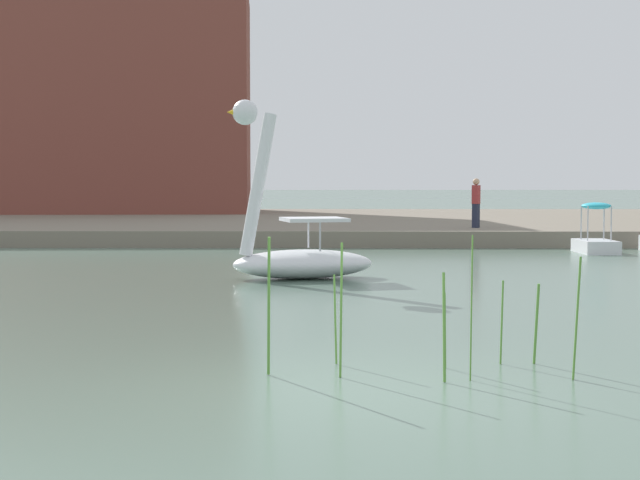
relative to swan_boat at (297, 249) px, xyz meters
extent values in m
plane|color=#567060|center=(0.99, -11.47, -0.65)|extent=(480.17, 480.17, 0.00)
cube|color=slate|center=(0.99, 22.52, -0.38)|extent=(137.04, 25.43, 0.53)
ellipsoid|color=white|center=(0.12, 0.03, -0.33)|extent=(3.33, 2.18, 0.63)
cylinder|color=white|center=(-0.83, -0.21, 1.38)|extent=(0.86, 0.47, 3.05)
sphere|color=white|center=(-1.09, -0.27, 2.91)|extent=(0.65, 0.65, 0.54)
cone|color=yellow|center=(-1.30, -0.32, 2.91)|extent=(0.41, 0.37, 0.30)
cube|color=white|center=(0.36, 0.09, 0.63)|extent=(1.58, 1.54, 0.08)
cylinder|color=silver|center=(0.22, 0.64, 0.30)|extent=(0.04, 0.04, 0.65)
cylinder|color=silver|center=(0.50, -0.46, 0.30)|extent=(0.04, 0.04, 0.65)
cube|color=white|center=(8.47, 7.78, -0.46)|extent=(1.03, 1.83, 0.38)
ellipsoid|color=#2DB7D1|center=(8.47, 7.78, 0.74)|extent=(0.87, 0.90, 0.20)
cylinder|color=#B7B7BF|center=(8.12, 8.13, 0.24)|extent=(0.04, 0.04, 1.00)
cylinder|color=#B7B7BF|center=(8.80, 8.14, 0.24)|extent=(0.04, 0.04, 1.00)
cylinder|color=#B7B7BF|center=(8.14, 7.42, 0.24)|extent=(0.04, 0.04, 1.00)
cylinder|color=#B7B7BF|center=(8.82, 7.44, 0.24)|extent=(0.04, 0.04, 1.00)
cube|color=#23283D|center=(5.61, 12.31, 0.29)|extent=(0.28, 0.28, 0.81)
cube|color=#A53333|center=(5.61, 12.31, 1.01)|extent=(0.31, 0.31, 0.63)
sphere|color=tan|center=(5.61, 12.31, 1.44)|extent=(0.23, 0.23, 0.23)
cube|color=brown|center=(-14.03, 29.36, 5.51)|extent=(21.36, 9.90, 11.26)
cylinder|color=#568E38|center=(1.95, -10.98, -0.07)|extent=(0.03, 0.19, 1.14)
cylinder|color=#568E38|center=(0.10, -10.80, 0.11)|extent=(0.06, 0.25, 1.51)
cylinder|color=#568E38|center=(0.87, -10.75, 0.07)|extent=(0.04, 0.15, 1.44)
cylinder|color=#568E38|center=(3.11, -10.03, -0.18)|extent=(0.05, 0.14, 0.94)
cylinder|color=#568E38|center=(0.81, -9.98, -0.13)|extent=(0.05, 0.17, 1.02)
cylinder|color=#568E38|center=(2.24, -10.92, 0.12)|extent=(0.04, 0.07, 1.53)
cylinder|color=#568E38|center=(3.36, -10.87, 0.01)|extent=(0.10, 0.09, 1.30)
cylinder|color=#568E38|center=(2.03, -10.30, -0.22)|extent=(0.05, 0.10, 0.86)
cylinder|color=#568E38|center=(2.72, -9.99, -0.17)|extent=(0.04, 0.03, 0.96)
camera|label=1|loc=(0.79, -21.29, 1.45)|focal=55.60mm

